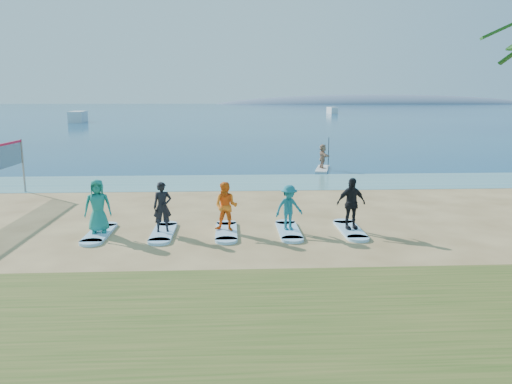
{
  "coord_description": "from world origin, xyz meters",
  "views": [
    {
      "loc": [
        0.55,
        -15.42,
        4.44
      ],
      "look_at": [
        1.49,
        2.0,
        1.1
      ],
      "focal_mm": 35.0,
      "sensor_mm": 36.0,
      "label": 1
    }
  ],
  "objects_px": {
    "boat_offshore_b": "(332,113)",
    "student_1": "(162,207)",
    "boat_offshore_a": "(78,122)",
    "surfboard_0": "(99,233)",
    "student_4": "(351,203)",
    "student_3": "(289,207)",
    "paddleboard": "(322,169)",
    "surfboard_4": "(350,230)",
    "student_2": "(226,206)",
    "surfboard_3": "(289,231)",
    "student_0": "(98,206)",
    "paddleboarder": "(323,156)",
    "surfboard_1": "(163,232)",
    "surfboard_2": "(226,232)"
  },
  "relations": [
    {
      "from": "student_3",
      "to": "student_4",
      "type": "xyz_separation_m",
      "value": [
        2.07,
        0.0,
        0.11
      ]
    },
    {
      "from": "paddleboard",
      "to": "surfboard_2",
      "type": "distance_m",
      "value": 15.33
    },
    {
      "from": "surfboard_0",
      "to": "surfboard_4",
      "type": "height_order",
      "value": "same"
    },
    {
      "from": "boat_offshore_a",
      "to": "student_1",
      "type": "xyz_separation_m",
      "value": [
        24.62,
        -75.06,
        0.91
      ]
    },
    {
      "from": "student_0",
      "to": "surfboard_1",
      "type": "xyz_separation_m",
      "value": [
        2.07,
        0.0,
        -0.92
      ]
    },
    {
      "from": "student_0",
      "to": "student_2",
      "type": "bearing_deg",
      "value": -10.76
    },
    {
      "from": "student_0",
      "to": "surfboard_3",
      "type": "xyz_separation_m",
      "value": [
        6.22,
        0.0,
        -0.92
      ]
    },
    {
      "from": "surfboard_1",
      "to": "surfboard_3",
      "type": "height_order",
      "value": "same"
    },
    {
      "from": "student_2",
      "to": "surfboard_3",
      "type": "bearing_deg",
      "value": 15.37
    },
    {
      "from": "surfboard_1",
      "to": "student_3",
      "type": "relative_size",
      "value": 1.47
    },
    {
      "from": "surfboard_1",
      "to": "surfboard_4",
      "type": "xyz_separation_m",
      "value": [
        6.22,
        0.0,
        0.0
      ]
    },
    {
      "from": "paddleboard",
      "to": "surfboard_0",
      "type": "bearing_deg",
      "value": -110.95
    },
    {
      "from": "boat_offshore_a",
      "to": "student_4",
      "type": "xyz_separation_m",
      "value": [
        30.85,
        -75.06,
        0.95
      ]
    },
    {
      "from": "surfboard_3",
      "to": "student_4",
      "type": "xyz_separation_m",
      "value": [
        2.07,
        0.0,
        0.91
      ]
    },
    {
      "from": "student_1",
      "to": "student_2",
      "type": "bearing_deg",
      "value": -11.39
    },
    {
      "from": "surfboard_1",
      "to": "surfboard_3",
      "type": "relative_size",
      "value": 1.0
    },
    {
      "from": "surfboard_1",
      "to": "student_3",
      "type": "height_order",
      "value": "student_3"
    },
    {
      "from": "surfboard_0",
      "to": "student_3",
      "type": "relative_size",
      "value": 1.47
    },
    {
      "from": "surfboard_2",
      "to": "boat_offshore_b",
      "type": "bearing_deg",
      "value": 76.76
    },
    {
      "from": "boat_offshore_b",
      "to": "student_4",
      "type": "bearing_deg",
      "value": -103.66
    },
    {
      "from": "surfboard_1",
      "to": "surfboard_2",
      "type": "relative_size",
      "value": 1.0
    },
    {
      "from": "boat_offshore_b",
      "to": "student_1",
      "type": "distance_m",
      "value": 121.94
    },
    {
      "from": "boat_offshore_a",
      "to": "surfboard_1",
      "type": "distance_m",
      "value": 78.99
    },
    {
      "from": "surfboard_1",
      "to": "surfboard_2",
      "type": "xyz_separation_m",
      "value": [
        2.07,
        0.0,
        0.0
      ]
    },
    {
      "from": "student_2",
      "to": "boat_offshore_a",
      "type": "bearing_deg",
      "value": 124.95
    },
    {
      "from": "student_3",
      "to": "student_4",
      "type": "height_order",
      "value": "student_4"
    },
    {
      "from": "surfboard_4",
      "to": "student_3",
      "type": "bearing_deg",
      "value": 180.0
    },
    {
      "from": "student_0",
      "to": "surfboard_4",
      "type": "relative_size",
      "value": 0.79
    },
    {
      "from": "boat_offshore_a",
      "to": "student_1",
      "type": "bearing_deg",
      "value": -78.9
    },
    {
      "from": "surfboard_3",
      "to": "surfboard_4",
      "type": "height_order",
      "value": "same"
    },
    {
      "from": "student_1",
      "to": "boat_offshore_b",
      "type": "bearing_deg",
      "value": 64.43
    },
    {
      "from": "surfboard_0",
      "to": "student_0",
      "type": "bearing_deg",
      "value": 0.0
    },
    {
      "from": "surfboard_1",
      "to": "student_2",
      "type": "bearing_deg",
      "value": 0.0
    },
    {
      "from": "student_3",
      "to": "surfboard_0",
      "type": "bearing_deg",
      "value": 159.74
    },
    {
      "from": "student_0",
      "to": "surfboard_3",
      "type": "distance_m",
      "value": 6.29
    },
    {
      "from": "paddleboarder",
      "to": "student_3",
      "type": "distance_m",
      "value": 14.67
    },
    {
      "from": "student_4",
      "to": "student_3",
      "type": "bearing_deg",
      "value": 168.76
    },
    {
      "from": "boat_offshore_b",
      "to": "student_1",
      "type": "relative_size",
      "value": 3.42
    },
    {
      "from": "surfboard_1",
      "to": "student_1",
      "type": "bearing_deg",
      "value": 0.0
    },
    {
      "from": "student_0",
      "to": "surfboard_2",
      "type": "relative_size",
      "value": 0.79
    },
    {
      "from": "boat_offshore_a",
      "to": "surfboard_3",
      "type": "distance_m",
      "value": 80.38
    },
    {
      "from": "paddleboarder",
      "to": "student_1",
      "type": "xyz_separation_m",
      "value": [
        -7.92,
        -14.17,
        0.06
      ]
    },
    {
      "from": "student_0",
      "to": "student_3",
      "type": "bearing_deg",
      "value": -10.76
    },
    {
      "from": "boat_offshore_b",
      "to": "student_0",
      "type": "distance_m",
      "value": 122.47
    },
    {
      "from": "paddleboarder",
      "to": "surfboard_4",
      "type": "relative_size",
      "value": 0.67
    },
    {
      "from": "surfboard_0",
      "to": "paddleboard",
      "type": "bearing_deg",
      "value": 54.8
    },
    {
      "from": "paddleboarder",
      "to": "surfboard_0",
      "type": "distance_m",
      "value": 17.36
    },
    {
      "from": "boat_offshore_a",
      "to": "surfboard_0",
      "type": "xyz_separation_m",
      "value": [
        22.55,
        -75.06,
        0.04
      ]
    },
    {
      "from": "boat_offshore_a",
      "to": "surfboard_4",
      "type": "bearing_deg",
      "value": -74.72
    },
    {
      "from": "surfboard_0",
      "to": "student_2",
      "type": "xyz_separation_m",
      "value": [
        4.15,
        0.0,
        0.85
      ]
    }
  ]
}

